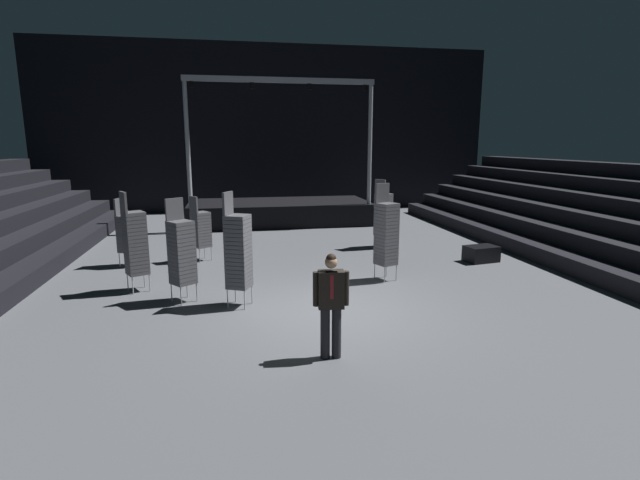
{
  "coord_description": "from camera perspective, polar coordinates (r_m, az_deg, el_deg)",
  "views": [
    {
      "loc": [
        -1.91,
        -9.08,
        3.36
      ],
      "look_at": [
        -0.19,
        0.37,
        1.4
      ],
      "focal_mm": 26.82,
      "sensor_mm": 36.0,
      "label": 1
    }
  ],
  "objects": [
    {
      "name": "chair_stack_front_left",
      "position": [
        15.58,
        7.54,
        3.15
      ],
      "size": [
        0.61,
        0.61,
        2.22
      ],
      "rotation": [
        0.0,
        0.0,
        5.31
      ],
      "color": "#B2B5BA",
      "rests_on": "ground_plane"
    },
    {
      "name": "man_with_tie",
      "position": [
        7.48,
        1.32,
        -7.18
      ],
      "size": [
        0.57,
        0.27,
        1.7
      ],
      "rotation": [
        0.0,
        0.0,
        3.05
      ],
      "color": "black",
      "rests_on": "ground_plane"
    },
    {
      "name": "chair_stack_rear_left",
      "position": [
        14.13,
        -14.05,
        1.35
      ],
      "size": [
        0.61,
        0.61,
        1.88
      ],
      "rotation": [
        0.0,
        0.0,
        5.29
      ],
      "color": "#B2B5BA",
      "rests_on": "ground_plane"
    },
    {
      "name": "stage_riser",
      "position": [
        20.44,
        -4.88,
        3.6
      ],
      "size": [
        7.53,
        3.5,
        5.76
      ],
      "color": "black",
      "rests_on": "ground_plane"
    },
    {
      "name": "chair_stack_front_right",
      "position": [
        9.94,
        -9.76,
        -1.21
      ],
      "size": [
        0.59,
        0.59,
        2.39
      ],
      "rotation": [
        0.0,
        0.0,
        4.27
      ],
      "color": "#B2B5BA",
      "rests_on": "ground_plane"
    },
    {
      "name": "chair_stack_mid_left",
      "position": [
        11.79,
        7.92,
        0.85
      ],
      "size": [
        0.58,
        0.58,
        2.39
      ],
      "rotation": [
        0.0,
        0.0,
        3.54
      ],
      "color": "#B2B5BA",
      "rests_on": "ground_plane"
    },
    {
      "name": "arena_end_wall",
      "position": [
        24.16,
        -5.94,
        13.01
      ],
      "size": [
        22.0,
        0.3,
        8.0
      ],
      "primitive_type": "cube",
      "color": "black",
      "rests_on": "ground_plane"
    },
    {
      "name": "chair_stack_mid_centre",
      "position": [
        14.12,
        -22.0,
        0.84
      ],
      "size": [
        0.57,
        0.57,
        1.88
      ],
      "rotation": [
        0.0,
        0.0,
        4.32
      ],
      "color": "#B2B5BA",
      "rests_on": "ground_plane"
    },
    {
      "name": "equipment_road_case",
      "position": [
        14.48,
        18.67,
        -1.57
      ],
      "size": [
        0.99,
        0.75,
        0.45
      ],
      "primitive_type": "cube",
      "rotation": [
        0.0,
        0.0,
        0.18
      ],
      "color": "black",
      "rests_on": "ground_plane"
    },
    {
      "name": "ground_plane",
      "position": [
        9.88,
        1.47,
        -8.65
      ],
      "size": [
        22.0,
        30.0,
        0.1
      ],
      "primitive_type": "cube",
      "color": "#515459"
    },
    {
      "name": "chair_stack_mid_right",
      "position": [
        10.51,
        -16.2,
        -1.28
      ],
      "size": [
        0.62,
        0.62,
        2.22
      ],
      "rotation": [
        0.0,
        0.0,
        3.78
      ],
      "color": "#B2B5BA",
      "rests_on": "ground_plane"
    },
    {
      "name": "chair_stack_rear_right",
      "position": [
        11.59,
        -21.19,
        -0.22
      ],
      "size": [
        0.59,
        0.59,
        2.31
      ],
      "rotation": [
        0.0,
        0.0,
        5.19
      ],
      "color": "#B2B5BA",
      "rests_on": "ground_plane"
    }
  ]
}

